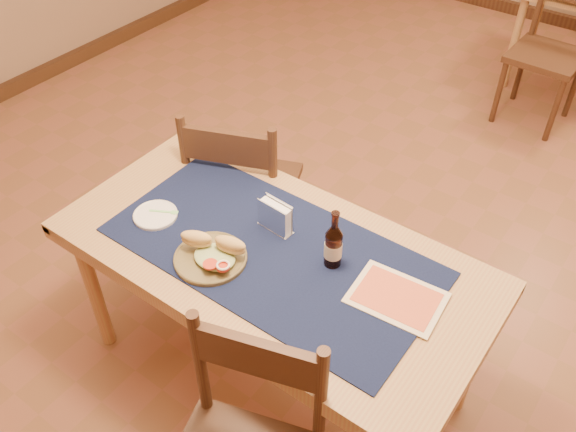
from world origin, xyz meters
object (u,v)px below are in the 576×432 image
Objects in this scene: chair_main_far at (243,189)px; napkin_holder at (275,217)px; beer_bottle at (333,245)px; sandwich_plate at (212,254)px; main_table at (272,267)px.

chair_main_far is 0.63m from napkin_holder.
beer_bottle is at bearing -5.22° from napkin_holder.
sandwich_plate is at bearing -146.18° from beer_bottle.
sandwich_plate is 1.10× the size of beer_bottle.
chair_main_far reaches higher than main_table.
chair_main_far reaches higher than napkin_holder.
beer_bottle is at bearing 33.82° from sandwich_plate.
napkin_holder is at bearing 72.37° from sandwich_plate.
main_table is at bearing -59.81° from napkin_holder.
main_table is at bearing 48.71° from sandwich_plate.
main_table is 6.10× the size of sandwich_plate.
sandwich_plate is at bearing -131.29° from main_table.
beer_bottle is (0.21, 0.08, 0.18)m from main_table.
main_table is at bearing -160.35° from beer_bottle.
sandwich_plate is at bearing -58.51° from chair_main_far.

